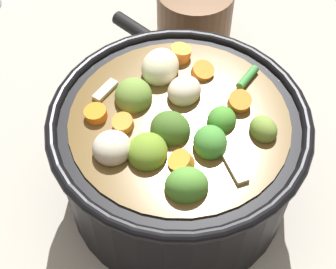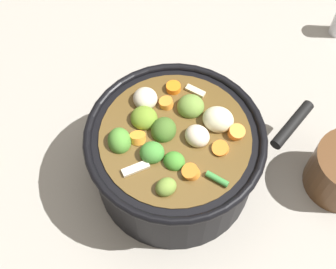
# 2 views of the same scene
# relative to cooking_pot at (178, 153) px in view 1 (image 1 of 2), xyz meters

# --- Properties ---
(ground_plane) EXTENTS (1.10, 1.10, 0.00)m
(ground_plane) POSITION_rel_cooking_pot_xyz_m (0.00, -0.00, -0.07)
(ground_plane) COLOR #9E998E
(cooking_pot) EXTENTS (0.26, 0.26, 0.15)m
(cooking_pot) POSITION_rel_cooking_pot_xyz_m (0.00, 0.00, 0.00)
(cooking_pot) COLOR black
(cooking_pot) RESTS_ON ground_plane
(small_saucepan) EXTENTS (0.17, 0.13, 0.08)m
(small_saucepan) POSITION_rel_cooking_pot_xyz_m (0.24, 0.10, -0.03)
(small_saucepan) COLOR brown
(small_saucepan) RESTS_ON ground_plane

